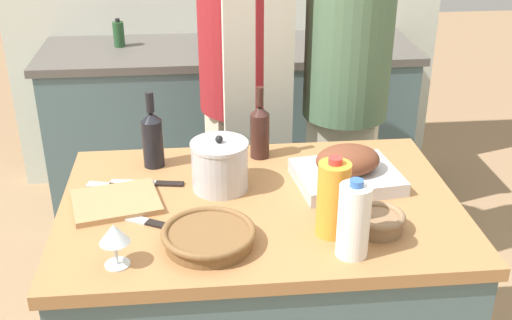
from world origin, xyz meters
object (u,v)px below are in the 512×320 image
object	(u,v)px
milk_jug	(354,220)
wine_bottle_green	(152,137)
mixing_bowl	(379,221)
condiment_bottle_tall	(211,33)
wine_bottle_dark	(260,130)
knife_chef	(150,183)
wicker_basket	(209,236)
knife_paring	(143,221)
cutting_board	(116,202)
condiment_bottle_short	(119,34)
wine_glass_left	(114,235)
roasting_pan	(347,170)
person_cook_guest	(346,87)
knife_bread	(116,186)
person_cook_aproned	(244,79)
stock_pot	(220,165)
juice_jug	(333,199)

from	to	relation	value
milk_jug	wine_bottle_green	xyz separation A→B (m)	(-0.54, 0.58, -0.00)
mixing_bowl	condiment_bottle_tall	size ratio (longest dim) A/B	0.79
mixing_bowl	wine_bottle_dark	xyz separation A→B (m)	(-0.28, 0.51, 0.07)
milk_jug	knife_chef	xyz separation A→B (m)	(-0.55, 0.45, -0.10)
wicker_basket	knife_paring	bearing A→B (deg)	143.70
cutting_board	wine_bottle_green	xyz separation A→B (m)	(0.10, 0.26, 0.10)
milk_jug	condiment_bottle_short	distance (m)	2.10
knife_chef	condiment_bottle_short	size ratio (longest dim) A/B	1.62
wine_glass_left	knife_chef	xyz separation A→B (m)	(0.06, 0.44, -0.09)
roasting_pan	person_cook_guest	bearing A→B (deg)	77.60
knife_bread	person_cook_aproned	size ratio (longest dim) A/B	0.10
stock_pot	person_cook_guest	xyz separation A→B (m)	(0.56, 0.72, -0.02)
wicker_basket	knife_bread	bearing A→B (deg)	128.50
roasting_pan	person_cook_aproned	world-z (taller)	person_cook_aproned
wine_bottle_dark	person_cook_aproned	world-z (taller)	person_cook_aproned
wine_glass_left	person_cook_guest	bearing A→B (deg)	52.54
stock_pot	juice_jug	bearing A→B (deg)	-44.69
mixing_bowl	wine_glass_left	size ratio (longest dim) A/B	1.22
juice_jug	stock_pot	bearing A→B (deg)	135.31
wine_bottle_dark	knife_chef	size ratio (longest dim) A/B	1.07
condiment_bottle_tall	person_cook_guest	size ratio (longest dim) A/B	0.11
wine_bottle_dark	knife_bread	world-z (taller)	wine_bottle_dark
condiment_bottle_short	milk_jug	bearing A→B (deg)	-68.07
wine_glass_left	knife_chef	world-z (taller)	wine_glass_left
wine_bottle_green	wine_glass_left	xyz separation A→B (m)	(-0.07, -0.57, -0.01)
wine_glass_left	person_cook_guest	world-z (taller)	person_cook_guest
stock_pot	wine_bottle_dark	world-z (taller)	wine_bottle_dark
knife_bread	person_cook_aproned	world-z (taller)	person_cook_aproned
roasting_pan	stock_pot	world-z (taller)	stock_pot
roasting_pan	milk_jug	bearing A→B (deg)	-100.88
roasting_pan	juice_jug	distance (m)	0.31
wine_bottle_dark	condiment_bottle_tall	world-z (taller)	wine_bottle_dark
wine_bottle_dark	wine_glass_left	size ratio (longest dim) A/B	2.10
condiment_bottle_tall	person_cook_aproned	xyz separation A→B (m)	(0.12, -0.68, -0.02)
person_cook_aproned	person_cook_guest	distance (m)	0.43
mixing_bowl	milk_jug	size ratio (longest dim) A/B	0.67
knife_paring	knife_bread	bearing A→B (deg)	113.87
juice_jug	wine_bottle_dark	world-z (taller)	wine_bottle_dark
milk_jug	cutting_board	bearing A→B (deg)	153.35
wine_bottle_green	person_cook_guest	size ratio (longest dim) A/B	0.15
milk_jug	person_cook_aproned	size ratio (longest dim) A/B	0.13
knife_chef	knife_bread	distance (m)	0.11
milk_jug	person_cook_aproned	bearing A→B (deg)	99.29
roasting_pan	wine_glass_left	bearing A→B (deg)	-151.03
milk_jug	wicker_basket	bearing A→B (deg)	168.09
cutting_board	person_cook_guest	size ratio (longest dim) A/B	0.17
stock_pot	wine_glass_left	bearing A→B (deg)	-126.13
knife_chef	knife_bread	size ratio (longest dim) A/B	1.33
roasting_pan	milk_jug	distance (m)	0.40
roasting_pan	wicker_basket	bearing A→B (deg)	-145.30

